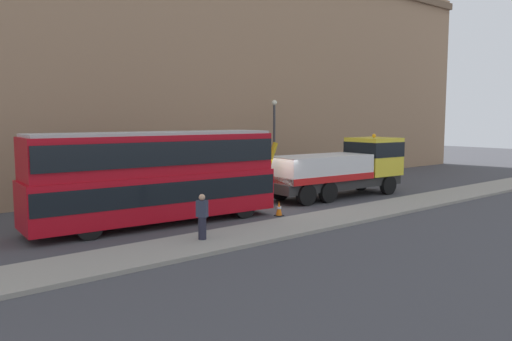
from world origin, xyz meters
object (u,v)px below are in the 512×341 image
pedestrian_onlooker (202,217)px  traffic_cone_near_bus (279,209)px  recovery_tow_truck (342,167)px  double_decker_bus (156,174)px  street_lamp (274,135)px

pedestrian_onlooker → traffic_cone_near_bus: size_ratio=2.38×
recovery_tow_truck → double_decker_bus: 12.29m
recovery_tow_truck → traffic_cone_near_bus: recovery_tow_truck is taller
street_lamp → pedestrian_onlooker: bearing=-141.8°
double_decker_bus → pedestrian_onlooker: bearing=-90.4°
street_lamp → double_decker_bus: bearing=-154.8°
recovery_tow_truck → traffic_cone_near_bus: size_ratio=14.19×
double_decker_bus → pedestrian_onlooker: (-0.32, -4.03, -1.25)m
recovery_tow_truck → double_decker_bus: size_ratio=0.92×
recovery_tow_truck → traffic_cone_near_bus: bearing=-159.8°
traffic_cone_near_bus → street_lamp: 10.52m
pedestrian_onlooker → street_lamp: street_lamp is taller
recovery_tow_truck → double_decker_bus: double_decker_bus is taller
traffic_cone_near_bus → street_lamp: street_lamp is taller
double_decker_bus → traffic_cone_near_bus: double_decker_bus is taller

